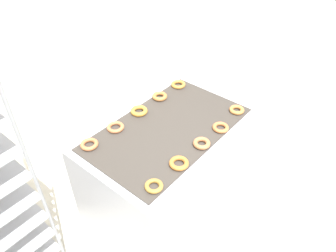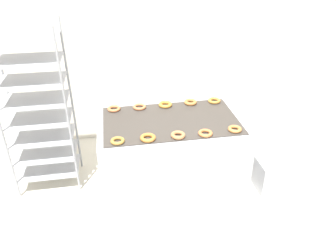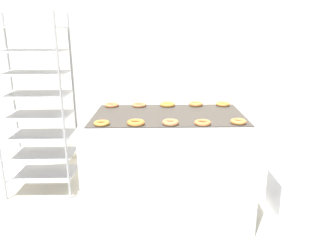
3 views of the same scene
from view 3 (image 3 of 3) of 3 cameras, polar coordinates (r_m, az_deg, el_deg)
wall_back at (r=4.18m, az=-0.48°, el=12.96°), size 8.00×0.05×2.80m
fryer_machine at (r=2.98m, az=0.08°, el=-6.86°), size 1.40×0.87×0.95m
baking_rack_cart at (r=3.54m, az=-21.91°, el=3.38°), size 0.67×0.48×1.82m
glaze_bin at (r=3.31m, az=20.11°, el=-11.08°), size 0.28×0.38×0.35m
donut_near_leftmost at (r=2.55m, az=-11.47°, el=0.49°), size 0.12×0.12×0.03m
donut_near_left at (r=2.52m, az=-5.62°, el=0.60°), size 0.14×0.14×0.03m
donut_near_center at (r=2.51m, az=0.44°, el=0.64°), size 0.13×0.13×0.03m
donut_near_right at (r=2.53m, az=6.05°, el=0.59°), size 0.13×0.13×0.03m
donut_near_rightmost at (r=2.60m, az=12.16°, el=0.78°), size 0.12×0.12×0.03m
donut_far_leftmost at (r=3.15m, az=-9.78°, el=3.63°), size 0.13×0.13×0.03m
donut_far_left at (r=3.13m, az=-5.04°, el=3.69°), size 0.14×0.14×0.03m
donut_far_center at (r=3.12m, az=-0.07°, el=3.79°), size 0.14×0.14×0.04m
donut_far_right at (r=3.15m, az=4.88°, el=3.84°), size 0.13×0.13×0.04m
donut_far_rightmost at (r=3.19m, az=9.54°, el=3.79°), size 0.13×0.13×0.03m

